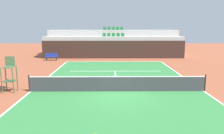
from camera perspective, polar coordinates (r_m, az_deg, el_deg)
The scene contains 15 objects.
ground_plane at distance 14.08m, azimuth 1.39°, elevation -6.28°, with size 80.00×80.00×0.00m, color brown.
court_surface at distance 14.08m, azimuth 1.39°, elevation -6.26°, with size 11.00×24.00×0.01m, color #2D7238.
baseline_far at distance 25.76m, azimuth 0.51°, elevation 1.39°, with size 11.00×0.10×0.00m, color white.
sideline_left at distance 14.93m, azimuth -20.12°, elevation -5.91°, with size 0.10×24.00×0.00m, color white.
sideline_right at distance 15.26m, azimuth 22.41°, elevation -5.71°, with size 0.10×24.00×0.00m, color white.
service_line_far at distance 20.29m, azimuth 0.79°, elevation -1.06°, with size 8.26×0.10×0.00m, color white.
centre_service_line at distance 17.17m, azimuth 1.04°, elevation -3.18°, with size 0.10×6.40×0.00m, color white.
back_wall at distance 28.39m, azimuth 0.42°, elevation 4.48°, with size 18.08×0.30×2.24m, color black.
stands_tier_lower at distance 29.71m, azimuth 0.37°, elevation 5.21°, with size 18.08×2.40×2.73m, color #9E9E99.
stands_tier_upper at distance 32.07m, azimuth 0.31°, elevation 6.31°, with size 18.08×2.40×3.52m, color #9E9E99.
seating_row_lower at distance 29.71m, azimuth 0.37°, elevation 8.09°, with size 2.88×0.44×0.44m.
seating_row_upper at distance 32.09m, azimuth 0.31°, elevation 9.68°, with size 2.88×0.44×0.44m.
tennis_net at distance 13.95m, azimuth 1.40°, elevation -4.28°, with size 11.08×0.08×1.07m.
umpire_chair at distance 15.18m, azimuth -24.78°, elevation -1.42°, with size 0.76×0.66×2.20m.
player_bench at distance 27.68m, azimuth -15.22°, elevation 2.68°, with size 1.50×0.40×0.85m.
Camera 1 is at (-0.46, -13.49, 4.03)m, focal length 35.76 mm.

